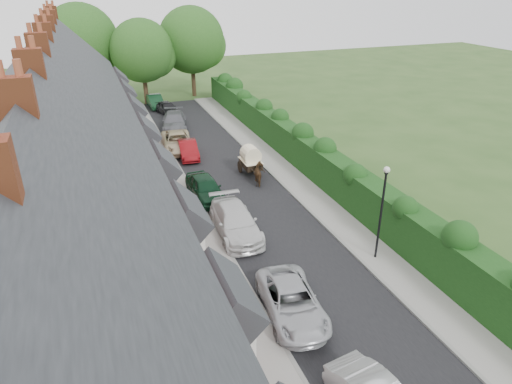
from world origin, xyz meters
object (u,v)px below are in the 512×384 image
car_red (188,149)px  car_black (167,108)px  car_silver_b (292,302)px  car_white (235,222)px  horse (260,174)px  lamppost (382,202)px  car_grey (174,122)px  car_beige (178,142)px  car_green (205,188)px  horse_cart (251,158)px

car_red → car_black: car_black is taller
car_silver_b → car_white: car_white is taller
car_silver_b → horse: size_ratio=2.88×
car_silver_b → car_black: 33.41m
lamppost → car_grey: size_ratio=0.95×
lamppost → car_beige: bearing=107.4°
car_grey → car_green: bearing=-83.0°
car_green → car_white: bearing=-88.3°
car_red → horse: horse is taller
car_red → horse: 7.75m
car_silver_b → car_grey: size_ratio=0.91×
car_green → car_grey: 15.47m
car_beige → horse: bearing=-61.2°
horse_cart → horse: bearing=-90.0°
car_silver_b → car_beige: bearing=98.2°
car_beige → lamppost: bearing=-67.8°
horse_cart → lamppost: bearing=-80.0°
car_grey → horse: (3.09, -14.51, -0.06)m
lamppost → car_green: size_ratio=1.15×
lamppost → car_green: bearing=122.7°
car_white → car_beige: car_white is taller
car_red → horse: size_ratio=2.35×
lamppost → car_beige: lamppost is taller
car_green → car_grey: (1.06, 15.44, 0.02)m
lamppost → horse_cart: 13.10m
car_silver_b → car_white: bearing=98.2°
car_black → horse: size_ratio=2.28×
car_green → horse_cart: size_ratio=1.48×
car_beige → horse_cart: bearing=-55.9°
car_beige → horse_cart: horse_cart is taller
car_green → horse_cart: 5.02m
car_grey → car_black: car_grey is taller
car_white → horse: 7.02m
car_silver_b → horse_cart: 15.57m
car_black → horse_cart: bearing=-94.2°
car_red → lamppost: bearing=-66.8°
lamppost → car_red: lamppost is taller
lamppost → horse: (-2.25, 10.89, -2.58)m
horse_cart → car_beige: bearing=119.3°
car_white → car_beige: size_ratio=1.03×
car_grey → lamppost: bearing=-67.2°
car_beige → horse: same height
car_white → car_red: size_ratio=1.34×
car_silver_b → horse: bearing=82.1°
car_beige → horse_cart: size_ratio=1.71×
car_beige → car_grey: 5.67m
car_red → horse_cart: 6.19m
horse_cart → car_silver_b: bearing=-103.4°
car_red → car_black: 13.22m
car_green → car_red: size_ratio=1.12×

